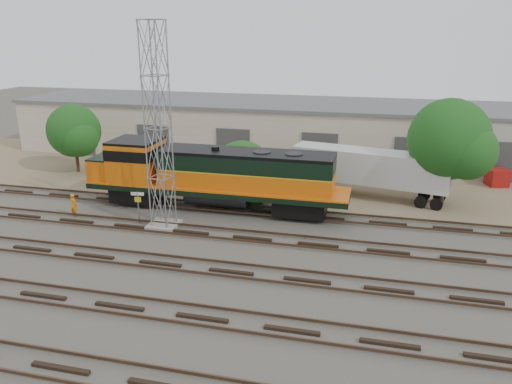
% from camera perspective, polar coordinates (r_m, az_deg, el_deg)
% --- Properties ---
extents(ground, '(140.00, 140.00, 0.00)m').
position_cam_1_polar(ground, '(29.07, -1.15, -6.59)').
color(ground, '#47423A').
rests_on(ground, ground).
extents(dirt_strip, '(80.00, 16.00, 0.02)m').
position_cam_1_polar(dirt_strip, '(42.82, 4.01, 1.65)').
color(dirt_strip, '#726047').
rests_on(dirt_strip, ground).
extents(tracks, '(80.00, 20.40, 0.28)m').
position_cam_1_polar(tracks, '(26.44, -2.85, -9.08)').
color(tracks, black).
rests_on(tracks, ground).
extents(warehouse, '(58.40, 10.40, 5.30)m').
position_cam_1_polar(warehouse, '(49.85, 5.73, 7.10)').
color(warehouse, beige).
rests_on(warehouse, ground).
extents(locomotive, '(18.49, 3.24, 4.44)m').
position_cam_1_polar(locomotive, '(34.69, -5.10, 1.97)').
color(locomotive, black).
rests_on(locomotive, tracks).
extents(signal_tower, '(1.87, 1.87, 12.67)m').
position_cam_1_polar(signal_tower, '(31.13, -11.11, 6.75)').
color(signal_tower, gray).
rests_on(signal_tower, ground).
extents(sign_post, '(0.87, 0.15, 2.12)m').
position_cam_1_polar(sign_post, '(33.35, -13.35, -1.01)').
color(sign_post, gray).
rests_on(sign_post, ground).
extents(worker, '(0.70, 0.60, 1.61)m').
position_cam_1_polar(worker, '(35.93, -20.11, -1.41)').
color(worker, orange).
rests_on(worker, ground).
extents(semi_trailer, '(11.81, 4.60, 3.56)m').
position_cam_1_polar(semi_trailer, '(38.22, 13.23, 2.64)').
color(semi_trailer, silver).
rests_on(semi_trailer, ground).
extents(dumpster_red, '(1.84, 1.77, 1.40)m').
position_cam_1_polar(dumpster_red, '(44.80, 25.86, 1.50)').
color(dumpster_red, maroon).
rests_on(dumpster_red, ground).
extents(tree_west, '(4.83, 4.60, 6.02)m').
position_cam_1_polar(tree_west, '(46.15, -19.95, 6.41)').
color(tree_west, '#382619').
rests_on(tree_west, ground).
extents(tree_mid, '(5.01, 4.77, 4.77)m').
position_cam_1_polar(tree_mid, '(36.30, -1.33, 1.88)').
color(tree_mid, '#382619').
rests_on(tree_mid, ground).
extents(tree_east, '(5.97, 5.69, 7.68)m').
position_cam_1_polar(tree_east, '(37.30, 21.65, 5.32)').
color(tree_east, '#382619').
rests_on(tree_east, ground).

